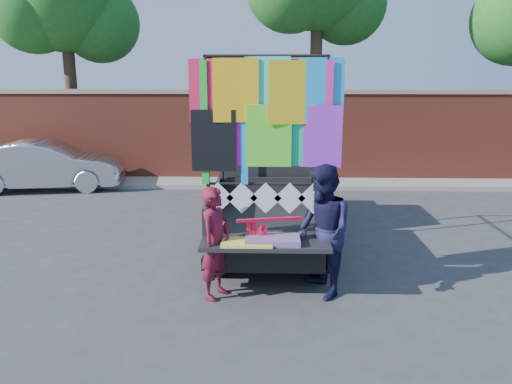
{
  "coord_description": "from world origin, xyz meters",
  "views": [
    {
      "loc": [
        -0.35,
        -7.31,
        3.04
      ],
      "look_at": [
        -0.55,
        -0.18,
        1.35
      ],
      "focal_mm": 35.0,
      "sensor_mm": 36.0,
      "label": 1
    }
  ],
  "objects_px": {
    "woman": "(216,243)",
    "sedan": "(46,166)",
    "pickup_truck": "(267,192)",
    "man": "(323,232)"
  },
  "relations": [
    {
      "from": "woman",
      "to": "man",
      "type": "bearing_deg",
      "value": -62.05
    },
    {
      "from": "woman",
      "to": "pickup_truck",
      "type": "bearing_deg",
      "value": 10.29
    },
    {
      "from": "sedan",
      "to": "man",
      "type": "xyz_separation_m",
      "value": [
        6.72,
        -6.38,
        0.28
      ]
    },
    {
      "from": "man",
      "to": "sedan",
      "type": "bearing_deg",
      "value": -151.95
    },
    {
      "from": "pickup_truck",
      "to": "sedan",
      "type": "bearing_deg",
      "value": 148.47
    },
    {
      "from": "pickup_truck",
      "to": "woman",
      "type": "bearing_deg",
      "value": -103.4
    },
    {
      "from": "pickup_truck",
      "to": "sedan",
      "type": "xyz_separation_m",
      "value": [
        -5.93,
        3.64,
        -0.18
      ]
    },
    {
      "from": "pickup_truck",
      "to": "man",
      "type": "relative_size",
      "value": 2.82
    },
    {
      "from": "woman",
      "to": "sedan",
      "type": "bearing_deg",
      "value": 62.65
    },
    {
      "from": "sedan",
      "to": "woman",
      "type": "height_order",
      "value": "woman"
    }
  ]
}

